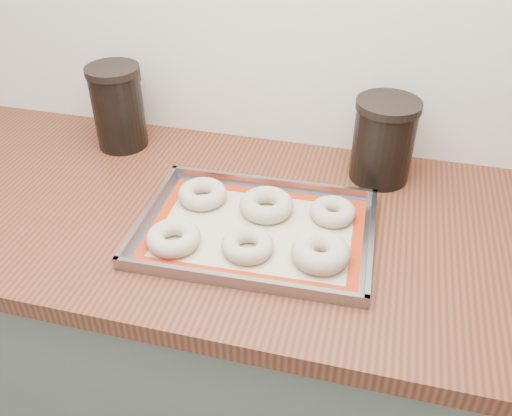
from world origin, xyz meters
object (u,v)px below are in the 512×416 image
(canister_mid, at_px, (122,107))
(baking_tray, at_px, (256,230))
(bagel_front_left, at_px, (173,238))
(canister_right, at_px, (383,140))
(bagel_back_left, at_px, (202,194))
(bagel_back_mid, at_px, (266,205))
(bagel_front_mid, at_px, (248,245))
(canister_left, at_px, (118,107))
(bagel_front_right, at_px, (320,252))
(bagel_back_right, at_px, (333,212))

(canister_mid, bearing_deg, baking_tray, -34.89)
(bagel_front_left, bearing_deg, baking_tray, 30.25)
(canister_right, bearing_deg, bagel_back_left, -151.16)
(bagel_front_left, xyz_separation_m, canister_right, (0.36, 0.35, 0.07))
(canister_right, bearing_deg, bagel_back_mid, -136.59)
(bagel_front_mid, bearing_deg, bagel_front_left, -173.91)
(bagel_front_left, distance_m, bagel_front_mid, 0.14)
(bagel_back_mid, distance_m, canister_left, 0.47)
(bagel_front_right, distance_m, bagel_back_left, 0.30)
(bagel_front_right, height_order, canister_mid, canister_mid)
(canister_mid, bearing_deg, bagel_front_left, -53.46)
(canister_left, height_order, canister_right, canister_left)
(baking_tray, relative_size, canister_mid, 2.70)
(bagel_front_left, xyz_separation_m, canister_left, (-0.27, 0.35, 0.08))
(bagel_front_mid, xyz_separation_m, canister_mid, (-0.42, 0.36, 0.07))
(bagel_front_right, distance_m, canister_mid, 0.66)
(bagel_front_mid, bearing_deg, canister_right, 56.81)
(baking_tray, distance_m, bagel_front_right, 0.15)
(bagel_back_mid, height_order, canister_right, canister_right)
(bagel_front_left, relative_size, bagel_back_mid, 0.93)
(bagel_front_right, relative_size, bagel_back_left, 1.05)
(bagel_front_left, bearing_deg, bagel_back_left, 88.07)
(bagel_back_right, height_order, canister_right, canister_right)
(baking_tray, distance_m, canister_right, 0.36)
(bagel_front_left, relative_size, canister_left, 0.51)
(bagel_back_left, xyz_separation_m, canister_mid, (-0.28, 0.22, 0.07))
(baking_tray, bearing_deg, canister_left, 147.49)
(bagel_front_left, height_order, bagel_back_right, bagel_front_left)
(baking_tray, height_order, canister_mid, canister_mid)
(bagel_back_right, height_order, canister_left, canister_left)
(bagel_front_right, bearing_deg, bagel_front_mid, -176.29)
(bagel_front_mid, bearing_deg, bagel_back_right, 46.09)
(canister_mid, xyz_separation_m, canister_right, (0.64, -0.02, 0.01))
(bagel_back_mid, distance_m, canister_right, 0.31)
(baking_tray, relative_size, bagel_back_mid, 4.23)
(baking_tray, relative_size, bagel_front_right, 4.31)
(canister_mid, relative_size, canister_right, 0.92)
(bagel_front_mid, relative_size, bagel_back_mid, 0.89)
(bagel_back_left, xyz_separation_m, canister_left, (-0.28, 0.19, 0.08))
(bagel_front_mid, height_order, bagel_front_right, bagel_front_right)
(bagel_back_mid, relative_size, canister_mid, 0.64)
(bagel_back_right, bearing_deg, canister_right, 67.29)
(bagel_front_left, distance_m, bagel_front_right, 0.28)
(bagel_front_mid, relative_size, bagel_back_right, 1.07)
(canister_left, distance_m, canister_mid, 0.03)
(bagel_front_left, bearing_deg, canister_right, 44.11)
(bagel_front_right, bearing_deg, bagel_back_right, 88.25)
(bagel_back_mid, xyz_separation_m, canister_right, (0.22, 0.20, 0.07))
(bagel_front_left, height_order, bagel_back_left, same)
(bagel_front_mid, relative_size, bagel_back_left, 0.95)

